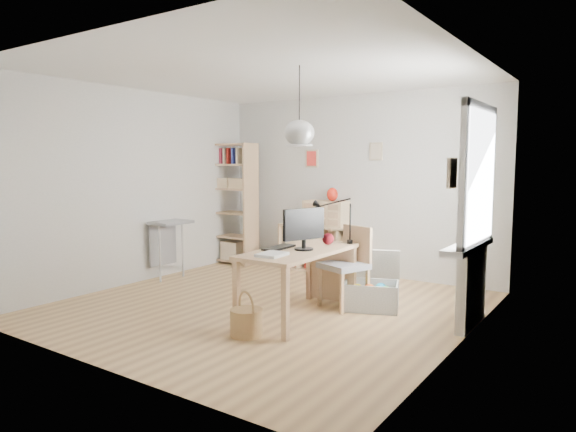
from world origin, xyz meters
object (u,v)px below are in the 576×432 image
Objects in this scene: chair at (348,261)px; storage_chest at (372,290)px; tall_bookshelf at (233,198)px; monitor at (304,227)px; drawer_chest at (326,213)px; cube_shelf at (322,252)px; desk at (299,258)px.

chair is 1.09× the size of storage_chest.
monitor is (2.64, -1.94, -0.09)m from tall_bookshelf.
drawer_chest is at bearing 135.18° from monitor.
monitor is (1.08, -2.22, 0.70)m from cube_shelf.
monitor reaches higher than desk.
tall_bookshelf is at bearing 139.16° from storage_chest.
storage_chest is at bearing 56.78° from desk.
drawer_chest is (-0.93, 2.19, 0.26)m from desk.
desk is 2.48m from cube_shelf.
cube_shelf is 0.62m from drawer_chest.
desk reaches higher than storage_chest.
tall_bookshelf is 2.31× the size of storage_chest.
desk is 2.23× the size of drawer_chest.
chair is at bearing 94.66° from monitor.
tall_bookshelf reaches higher than cube_shelf.
drawer_chest reaches higher than cube_shelf.
chair reaches higher than storage_chest.
chair is at bearing -24.34° from tall_bookshelf.
cube_shelf is at bearing 136.80° from monitor.
chair is (2.83, -1.28, -0.55)m from tall_bookshelf.
tall_bookshelf is at bearing 142.99° from desk.
drawer_chest is (-0.98, 2.18, -0.09)m from monitor.
tall_bookshelf is at bearing 164.64° from monitor.
cube_shelf is at bearing 114.61° from desk.
monitor reaches higher than drawer_chest.
chair is 1.90× the size of monitor.
monitor reaches higher than chair.
cube_shelf is at bearing 116.43° from storage_chest.
chair reaches higher than cube_shelf.
storage_chest is (3.10, -1.17, -0.87)m from tall_bookshelf.
drawer_chest is (0.09, -0.04, 0.61)m from cube_shelf.
desk is at bearing -147.82° from monitor.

